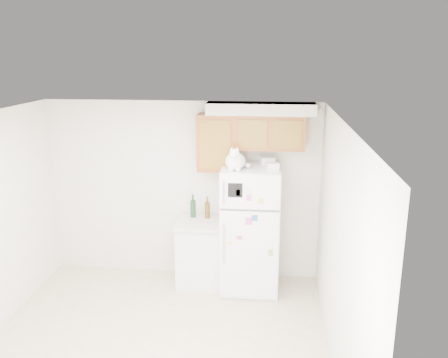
# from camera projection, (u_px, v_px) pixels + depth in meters

# --- Properties ---
(ground_plane) EXTENTS (3.80, 4.00, 0.01)m
(ground_plane) POSITION_uv_depth(u_px,v_px,m) (151.00, 355.00, 5.07)
(ground_plane) COLOR beige
(room_shell) EXTENTS (3.84, 4.04, 2.52)m
(room_shell) POSITION_uv_depth(u_px,v_px,m) (162.00, 199.00, 4.86)
(room_shell) COLOR silver
(room_shell) RESTS_ON ground_plane
(refrigerator) EXTENTS (0.76, 0.78, 1.70)m
(refrigerator) POSITION_uv_depth(u_px,v_px,m) (251.00, 229.00, 6.30)
(refrigerator) COLOR white
(refrigerator) RESTS_ON ground_plane
(base_counter) EXTENTS (0.64, 0.64, 0.92)m
(base_counter) POSITION_uv_depth(u_px,v_px,m) (200.00, 252.00, 6.53)
(base_counter) COLOR white
(base_counter) RESTS_ON ground_plane
(cat) EXTENTS (0.31, 0.46, 0.32)m
(cat) POSITION_uv_depth(u_px,v_px,m) (235.00, 160.00, 5.92)
(cat) COLOR white
(cat) RESTS_ON refrigerator
(storage_box_back) EXTENTS (0.21, 0.18, 0.10)m
(storage_box_back) POSITION_uv_depth(u_px,v_px,m) (267.00, 161.00, 6.21)
(storage_box_back) COLOR white
(storage_box_back) RESTS_ON refrigerator
(storage_box_front) EXTENTS (0.17, 0.14, 0.09)m
(storage_box_front) POSITION_uv_depth(u_px,v_px,m) (272.00, 166.00, 5.93)
(storage_box_front) COLOR white
(storage_box_front) RESTS_ON refrigerator
(bottle_green) EXTENTS (0.08, 0.08, 0.32)m
(bottle_green) POSITION_uv_depth(u_px,v_px,m) (193.00, 206.00, 6.52)
(bottle_green) COLOR #19381E
(bottle_green) RESTS_ON base_counter
(bottle_amber) EXTENTS (0.07, 0.07, 0.31)m
(bottle_amber) POSITION_uv_depth(u_px,v_px,m) (207.00, 207.00, 6.48)
(bottle_amber) COLOR #593814
(bottle_amber) RESTS_ON base_counter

